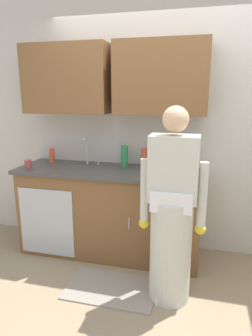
# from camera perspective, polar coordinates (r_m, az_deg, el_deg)

# --- Properties ---
(ground_plane) EXTENTS (9.00, 9.00, 0.00)m
(ground_plane) POSITION_cam_1_polar(r_m,az_deg,el_deg) (2.81, 4.26, -23.48)
(ground_plane) COLOR #998466
(kitchen_wall_with_uppers) EXTENTS (4.80, 0.44, 2.70)m
(kitchen_wall_with_uppers) POSITION_cam_1_polar(r_m,az_deg,el_deg) (3.24, 5.42, 9.82)
(kitchen_wall_with_uppers) COLOR beige
(kitchen_wall_with_uppers) RESTS_ON ground
(counter_cabinet) EXTENTS (1.90, 0.62, 0.90)m
(counter_cabinet) POSITION_cam_1_polar(r_m,az_deg,el_deg) (3.29, -3.05, -8.51)
(counter_cabinet) COLOR brown
(counter_cabinet) RESTS_ON ground
(countertop) EXTENTS (1.96, 0.66, 0.04)m
(countertop) POSITION_cam_1_polar(r_m,az_deg,el_deg) (3.14, -3.10, -0.55)
(countertop) COLOR #474442
(countertop) RESTS_ON counter_cabinet
(sink) EXTENTS (0.50, 0.36, 0.35)m
(sink) POSITION_cam_1_polar(r_m,az_deg,el_deg) (3.23, -7.62, -0.13)
(sink) COLOR #B7BABF
(sink) RESTS_ON counter_cabinet
(person_at_sink) EXTENTS (0.55, 0.34, 1.62)m
(person_at_sink) POSITION_cam_1_polar(r_m,az_deg,el_deg) (2.50, 8.64, -10.14)
(person_at_sink) COLOR white
(person_at_sink) RESTS_ON ground
(floor_mat) EXTENTS (0.80, 0.50, 0.01)m
(floor_mat) POSITION_cam_1_polar(r_m,az_deg,el_deg) (2.91, -2.84, -21.82)
(floor_mat) COLOR gray
(floor_mat) RESTS_ON ground
(bottle_water_tall) EXTENTS (0.08, 0.08, 0.16)m
(bottle_water_tall) POSITION_cam_1_polar(r_m,az_deg,el_deg) (3.17, 7.27, 1.40)
(bottle_water_tall) COLOR #66388C
(bottle_water_tall) RESTS_ON countertop
(bottle_cleaner_spray) EXTENTS (0.07, 0.07, 0.16)m
(bottle_cleaner_spray) POSITION_cam_1_polar(r_m,az_deg,el_deg) (3.53, -13.90, 2.37)
(bottle_cleaner_spray) COLOR #E05933
(bottle_cleaner_spray) RESTS_ON countertop
(bottle_soap) EXTENTS (0.07, 0.07, 0.21)m
(bottle_soap) POSITION_cam_1_polar(r_m,az_deg,el_deg) (3.16, 12.07, 1.59)
(bottle_soap) COLOR #D8D14C
(bottle_soap) RESTS_ON countertop
(bottle_water_short) EXTENTS (0.06, 0.06, 0.20)m
(bottle_water_short) POSITION_cam_1_polar(r_m,az_deg,el_deg) (3.23, 3.48, 2.05)
(bottle_water_short) COLOR #E05933
(bottle_water_short) RESTS_ON countertop
(bottle_dish_liquid) EXTENTS (0.08, 0.08, 0.22)m
(bottle_dish_liquid) POSITION_cam_1_polar(r_m,az_deg,el_deg) (3.24, -0.29, 2.30)
(bottle_dish_liquid) COLOR #2D8C4C
(bottle_dish_liquid) RESTS_ON countertop
(cup_by_sink) EXTENTS (0.08, 0.08, 0.08)m
(cup_by_sink) POSITION_cam_1_polar(r_m,az_deg,el_deg) (3.35, -18.08, 0.76)
(cup_by_sink) COLOR #B24C47
(cup_by_sink) RESTS_ON countertop
(sponge) EXTENTS (0.11, 0.07, 0.03)m
(sponge) POSITION_cam_1_polar(r_m,az_deg,el_deg) (2.99, 13.33, -0.95)
(sponge) COLOR #4CBF4C
(sponge) RESTS_ON countertop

